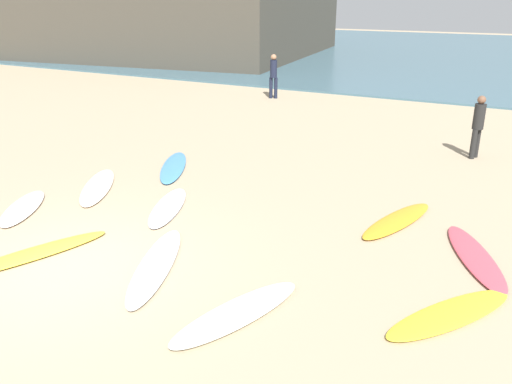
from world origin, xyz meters
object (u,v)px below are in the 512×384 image
at_px(surfboard_9, 156,265).
at_px(beachgoer_near, 478,124).
at_px(surfboard_6, 23,208).
at_px(surfboard_4, 173,167).
at_px(surfboard_2, 98,187).
at_px(surfboard_5, 475,257).
at_px(surfboard_7, 397,220).
at_px(surfboard_3, 237,313).
at_px(surfboard_8, 450,314).
at_px(surfboard_0, 32,254).
at_px(beachgoer_mid, 273,74).
at_px(surfboard_1, 168,207).

distance_m(surfboard_9, beachgoer_near, 9.39).
bearing_deg(surfboard_6, surfboard_4, 41.59).
height_order(surfboard_2, surfboard_5, surfboard_5).
bearing_deg(surfboard_7, surfboard_3, -90.28).
xyz_separation_m(surfboard_4, surfboard_6, (-1.06, -3.55, -0.00)).
bearing_deg(surfboard_6, surfboard_7, -8.56).
distance_m(surfboard_8, surfboard_9, 4.36).
bearing_deg(surfboard_8, surfboard_0, 44.93).
relative_size(surfboard_7, beachgoer_mid, 1.29).
xyz_separation_m(surfboard_6, surfboard_7, (6.72, 2.89, 0.00)).
height_order(surfboard_2, surfboard_8, surfboard_8).
bearing_deg(surfboard_6, beachgoer_near, 15.25).
bearing_deg(surfboard_1, surfboard_2, 151.03).
bearing_deg(surfboard_2, surfboard_7, -22.02).
height_order(surfboard_7, beachgoer_near, beachgoer_near).
bearing_deg(surfboard_5, surfboard_2, 157.85).
bearing_deg(surfboard_9, beachgoer_mid, 85.88).
relative_size(surfboard_2, surfboard_9, 0.94).
xyz_separation_m(surfboard_7, surfboard_8, (1.38, -2.74, -0.00)).
distance_m(surfboard_8, beachgoer_mid, 15.76).
bearing_deg(surfboard_5, surfboard_8, -117.62).
bearing_deg(surfboard_6, surfboard_5, -17.88).
xyz_separation_m(surfboard_7, surfboard_9, (-2.91, -3.52, 0.00)).
height_order(surfboard_5, surfboard_6, surfboard_5).
relative_size(surfboard_0, surfboard_3, 1.18).
relative_size(surfboard_3, beachgoer_mid, 1.24).
bearing_deg(beachgoer_near, surfboard_7, 10.28).
bearing_deg(beachgoer_mid, surfboard_8, -72.57).
bearing_deg(surfboard_4, surfboard_3, -75.51).
bearing_deg(surfboard_3, surfboard_5, -111.08).
relative_size(beachgoer_near, beachgoer_mid, 0.92).
distance_m(surfboard_2, surfboard_7, 6.42).
distance_m(surfboard_6, beachgoer_near, 10.94).
bearing_deg(beachgoer_near, beachgoer_mid, -102.92).
xyz_separation_m(surfboard_0, surfboard_9, (2.02, 0.65, 0.01)).
bearing_deg(surfboard_3, beachgoer_near, -83.43).
bearing_deg(surfboard_5, beachgoer_mid, 104.45).
height_order(surfboard_4, surfboard_5, surfboard_5).
bearing_deg(beachgoer_near, surfboard_6, -24.70).
relative_size(surfboard_5, beachgoer_mid, 1.34).
xyz_separation_m(surfboard_2, surfboard_5, (7.77, 0.41, 0.01)).
xyz_separation_m(surfboard_0, surfboard_8, (6.32, 1.44, 0.00)).
relative_size(surfboard_6, surfboard_7, 0.85).
distance_m(surfboard_4, surfboard_6, 3.70).
bearing_deg(surfboard_2, surfboard_9, -66.96).
relative_size(surfboard_3, surfboard_7, 0.97).
bearing_deg(surfboard_3, surfboard_7, -87.56).
height_order(surfboard_2, surfboard_3, surfboard_3).
bearing_deg(surfboard_3, surfboard_1, -21.85).
relative_size(surfboard_7, surfboard_9, 0.88).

